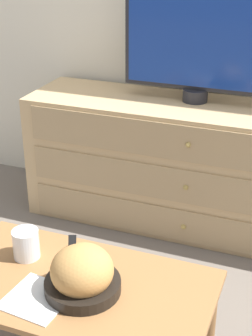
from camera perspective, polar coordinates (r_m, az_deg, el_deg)
ground_plane at (r=2.90m, az=10.16°, el=-3.80°), size 12.00×12.00×0.00m
dresser at (r=2.55m, az=7.93°, el=0.05°), size 1.70×0.46×0.63m
tv at (r=2.43m, az=8.06°, el=13.96°), size 0.70×0.12×0.55m
coffee_table at (r=1.69m, az=-5.49°, el=-14.26°), size 0.86×0.47×0.39m
takeout_bowl at (r=1.59m, az=-4.87°, el=-11.66°), size 0.23×0.23×0.17m
drink_cup at (r=1.77m, az=-11.00°, el=-8.43°), size 0.09×0.09×0.10m
napkin at (r=1.61m, az=-9.80°, el=-14.04°), size 0.20×0.20×0.00m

